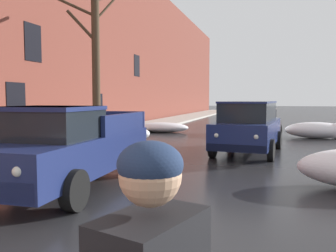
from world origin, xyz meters
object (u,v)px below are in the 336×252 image
bare_tree_second_along_sidewalk (96,55)px  suv_darkblue_parked_kerbside_close (249,125)px  sedan_white_parked_kerbside_mid (261,120)px  pickup_truck_darkblue_approaching_near_lane (66,147)px

bare_tree_second_along_sidewalk → suv_darkblue_parked_kerbside_close: 6.32m
bare_tree_second_along_sidewalk → sedan_white_parked_kerbside_mid: (5.97, 7.64, -2.84)m
bare_tree_second_along_sidewalk → pickup_truck_darkblue_approaching_near_lane: (2.34, -5.89, -2.71)m
pickup_truck_darkblue_approaching_near_lane → suv_darkblue_parked_kerbside_close: size_ratio=1.06×
pickup_truck_darkblue_approaching_near_lane → suv_darkblue_parked_kerbside_close: suv_darkblue_parked_kerbside_close is taller
bare_tree_second_along_sidewalk → sedan_white_parked_kerbside_mid: size_ratio=1.60×
suv_darkblue_parked_kerbside_close → pickup_truck_darkblue_approaching_near_lane: bearing=-118.8°
sedan_white_parked_kerbside_mid → pickup_truck_darkblue_approaching_near_lane: bearing=-105.0°
pickup_truck_darkblue_approaching_near_lane → bare_tree_second_along_sidewalk: bearing=111.7°
pickup_truck_darkblue_approaching_near_lane → sedan_white_parked_kerbside_mid: (3.63, 13.54, -0.13)m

